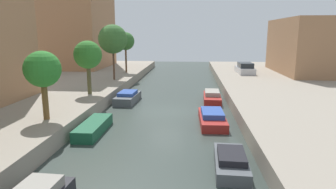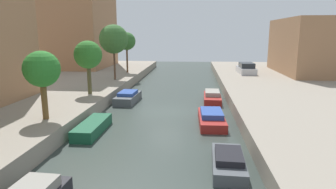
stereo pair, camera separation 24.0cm
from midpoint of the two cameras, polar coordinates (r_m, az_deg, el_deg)
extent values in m
plane|color=#333D38|center=(22.93, 0.01, -3.38)|extent=(84.00, 84.00, 0.00)
cube|color=#9E704C|center=(42.36, 27.73, 8.28)|extent=(10.00, 13.10, 6.83)
cylinder|color=brown|center=(18.70, -22.45, -1.06)|extent=(0.34, 0.34, 2.24)
sphere|color=#2A792A|center=(18.41, -22.90, 4.58)|extent=(2.09, 2.09, 2.09)
cylinder|color=brown|center=(25.42, -14.72, 2.88)|extent=(0.33, 0.33, 2.47)
sphere|color=#2E7528|center=(25.21, -14.96, 7.46)|extent=(2.30, 2.30, 2.30)
cylinder|color=#50392A|center=(32.85, -10.09, 5.73)|extent=(0.21, 0.21, 3.30)
sphere|color=#36682F|center=(32.68, -10.27, 10.51)|extent=(3.11, 3.11, 3.11)
cylinder|color=#523823|center=(38.69, -7.73, 6.63)|extent=(0.23, 0.23, 3.23)
sphere|color=#31642B|center=(38.56, -7.83, 10.20)|extent=(2.27, 2.27, 2.27)
cube|color=#B7B7BC|center=(38.99, 15.01, 4.55)|extent=(1.97, 4.70, 0.77)
cube|color=#1E2328|center=(38.57, 15.15, 5.50)|extent=(1.70, 2.60, 0.62)
cube|color=#195638|center=(18.74, -14.03, -6.14)|extent=(1.28, 4.12, 0.67)
cube|color=#4C5156|center=(26.30, -7.49, -0.73)|extent=(1.77, 4.01, 0.69)
cube|color=#2D4C9E|center=(26.19, -7.53, 0.30)|extent=(1.44, 2.23, 0.28)
cube|color=#4C5156|center=(13.82, 12.07, -12.88)|extent=(1.54, 3.57, 0.55)
cube|color=black|center=(13.53, 12.21, -11.49)|extent=(1.27, 1.98, 0.29)
cube|color=maroon|center=(20.13, 8.74, -4.83)|extent=(1.77, 4.43, 0.57)
cube|color=#2D4C9E|center=(20.00, 8.78, -3.58)|extent=(1.47, 2.45, 0.34)
cube|color=maroon|center=(26.49, 8.82, -0.78)|extent=(1.56, 4.10, 0.61)
cube|color=gray|center=(26.56, 8.83, 0.34)|extent=(1.30, 2.27, 0.37)
camera|label=1|loc=(0.12, -89.72, 0.06)|focal=31.49mm
camera|label=2|loc=(0.12, 90.28, -0.06)|focal=31.49mm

